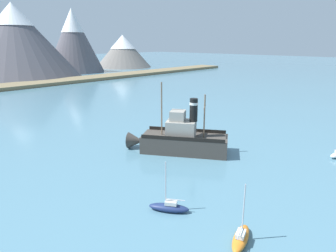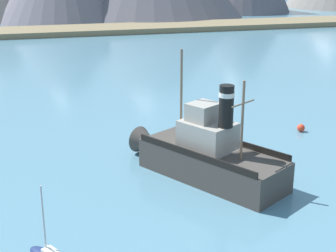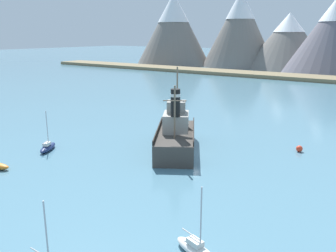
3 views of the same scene
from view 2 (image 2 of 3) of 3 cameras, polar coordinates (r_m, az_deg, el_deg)
ground_plane at (r=41.85m, az=7.05°, el=-5.40°), size 600.00×600.00×0.00m
shoreline_strip at (r=119.16m, az=-7.77°, el=10.55°), size 240.00×12.00×1.20m
old_tugboat at (r=40.70m, az=4.23°, el=-3.22°), size 10.38×14.05×9.90m
mooring_buoy at (r=53.01m, az=14.52°, el=-0.19°), size 0.78×0.78×0.78m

